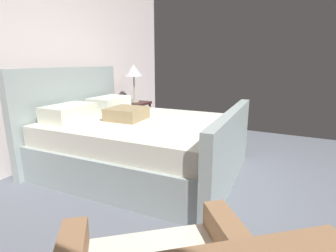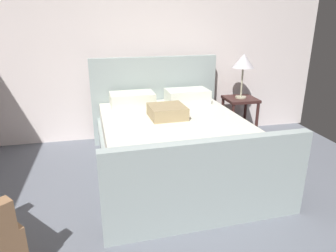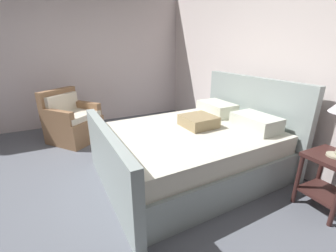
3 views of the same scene
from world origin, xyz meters
name	(u,v)px [view 2 (image 2 of 3)]	position (x,y,z in m)	size (l,w,h in m)	color
wall_back	(143,41)	(0.00, 2.79, 1.39)	(5.39, 0.12, 2.79)	silver
bed	(174,142)	(0.16, 1.53, 0.35)	(1.86, 2.26, 1.21)	#9CAAA8
nightstand_right	(240,111)	(1.37, 2.37, 0.40)	(0.44, 0.44, 0.60)	#3D201E
table_lamp_right	(244,62)	(1.37, 2.37, 1.12)	(0.31, 0.31, 0.63)	#B7B293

